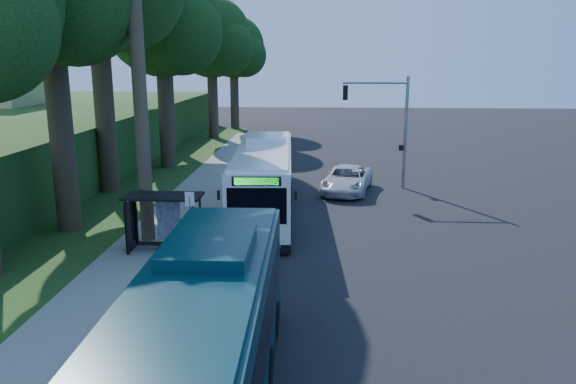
# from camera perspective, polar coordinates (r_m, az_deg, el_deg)

# --- Properties ---
(ground) EXTENTS (140.00, 140.00, 0.00)m
(ground) POSITION_cam_1_polar(r_m,az_deg,el_deg) (26.51, 4.27, -4.33)
(ground) COLOR black
(ground) RESTS_ON ground
(sidewalk) EXTENTS (4.50, 70.00, 0.12)m
(sidewalk) POSITION_cam_1_polar(r_m,az_deg,el_deg) (27.34, -11.24, -3.87)
(sidewalk) COLOR gray
(sidewalk) RESTS_ON ground
(red_curb) EXTENTS (0.25, 30.00, 0.13)m
(red_curb) POSITION_cam_1_polar(r_m,az_deg,el_deg) (23.14, -8.14, -6.95)
(red_curb) COLOR maroon
(red_curb) RESTS_ON ground
(grass_verge) EXTENTS (8.00, 70.00, 0.06)m
(grass_verge) POSITION_cam_1_polar(r_m,az_deg,el_deg) (33.70, -18.55, -1.08)
(grass_verge) COLOR #234719
(grass_verge) RESTS_ON ground
(bus_shelter) EXTENTS (3.20, 1.51, 2.55)m
(bus_shelter) POSITION_cam_1_polar(r_m,az_deg,el_deg) (24.20, -12.99, -1.92)
(bus_shelter) COLOR black
(bus_shelter) RESTS_ON ground
(stop_sign_pole) EXTENTS (0.35, 0.06, 3.17)m
(stop_sign_pole) POSITION_cam_1_polar(r_m,az_deg,el_deg) (21.67, -9.87, -2.81)
(stop_sign_pole) COLOR gray
(stop_sign_pole) RESTS_ON ground
(traffic_signal_pole) EXTENTS (4.10, 0.30, 7.00)m
(traffic_signal_pole) POSITION_cam_1_polar(r_m,az_deg,el_deg) (35.69, 10.29, 7.36)
(traffic_signal_pole) COLOR gray
(traffic_signal_pole) RESTS_ON ground
(tree_2) EXTENTS (8.82, 8.40, 15.12)m
(tree_2) POSITION_cam_1_polar(r_m,az_deg,el_deg) (42.84, -12.62, 16.35)
(tree_2) COLOR #382B1E
(tree_2) RESTS_ON ground
(tree_3) EXTENTS (10.08, 9.60, 17.28)m
(tree_3) POSITION_cam_1_polar(r_m,az_deg,el_deg) (51.16, -12.43, 17.53)
(tree_3) COLOR #382B1E
(tree_3) RESTS_ON ground
(tree_4) EXTENTS (8.40, 8.00, 14.14)m
(tree_4) POSITION_cam_1_polar(r_m,az_deg,el_deg) (58.28, -7.72, 14.96)
(tree_4) COLOR #382B1E
(tree_4) RESTS_ON ground
(tree_5) EXTENTS (7.35, 7.00, 12.86)m
(tree_5) POSITION_cam_1_polar(r_m,az_deg,el_deg) (65.98, -5.48, 14.16)
(tree_5) COLOR #382B1E
(tree_5) RESTS_ON ground
(white_bus) EXTENTS (3.53, 13.32, 3.93)m
(white_bus) POSITION_cam_1_polar(r_m,az_deg,el_deg) (29.51, -2.44, 1.39)
(white_bus) COLOR white
(white_bus) RESTS_ON ground
(teal_bus) EXTENTS (3.06, 13.29, 3.95)m
(teal_bus) POSITION_cam_1_polar(r_m,az_deg,el_deg) (12.22, -9.47, -16.96)
(teal_bus) COLOR #092D35
(teal_bus) RESTS_ON ground
(pickup) EXTENTS (3.70, 6.08, 1.58)m
(pickup) POSITION_cam_1_polar(r_m,az_deg,el_deg) (34.80, 6.01, 1.28)
(pickup) COLOR silver
(pickup) RESTS_ON ground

